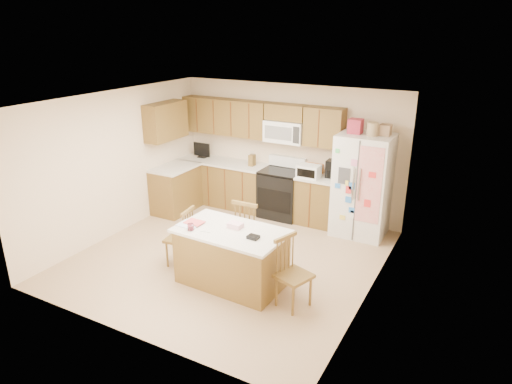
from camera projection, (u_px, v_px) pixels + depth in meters
The scene contains 9 objects.
ground at pixel (229, 257), 7.34m from camera, with size 4.50×4.50×0.00m, color tan.
room_shell at pixel (227, 171), 6.84m from camera, with size 4.60×4.60×2.52m.
cabinetry at pixel (233, 166), 8.94m from camera, with size 3.36×1.56×2.15m.
stove at pixel (281, 193), 8.77m from camera, with size 0.76×0.65×1.13m.
refrigerator at pixel (362, 184), 7.86m from camera, with size 0.90×0.79×2.04m.
island at pixel (231, 256), 6.46m from camera, with size 1.57×0.96×0.93m.
windsor_chair_left at pixel (181, 238), 6.98m from camera, with size 0.43×0.45×0.93m.
windsor_chair_back at pixel (249, 232), 7.07m from camera, with size 0.46×0.44×1.04m.
windsor_chair_right at pixel (292, 275), 5.93m from camera, with size 0.51×0.52×0.96m.
Camera 1 is at (3.48, -5.54, 3.51)m, focal length 32.00 mm.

